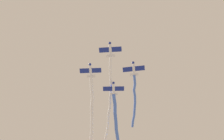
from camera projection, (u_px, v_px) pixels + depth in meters
The scene contains 8 objects.
airplane_lead at pixel (110, 50), 76.13m from camera, with size 5.98×4.52×1.48m.
smoke_trail_lead at pixel (109, 102), 84.59m from camera, with size 2.65×29.96×3.57m.
airplane_left_wing at pixel (134, 69), 78.16m from camera, with size 5.99×4.55×1.48m.
smoke_trail_left_wing at pixel (134, 103), 85.36m from camera, with size 3.47×20.43×4.91m.
airplane_right_wing at pixel (91, 70), 79.18m from camera, with size 5.97×4.50×1.48m.
smoke_trail_right_wing at pixel (92, 115), 86.51m from camera, with size 3.37×26.57×3.15m.
airplane_slot at pixel (114, 89), 81.11m from camera, with size 5.96×4.48×1.48m.
smoke_trail_slot at pixel (117, 126), 86.28m from camera, with size 5.57×21.55×1.96m.
Camera 1 is at (1.44, -33.66, 2.27)m, focal length 47.15 mm.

